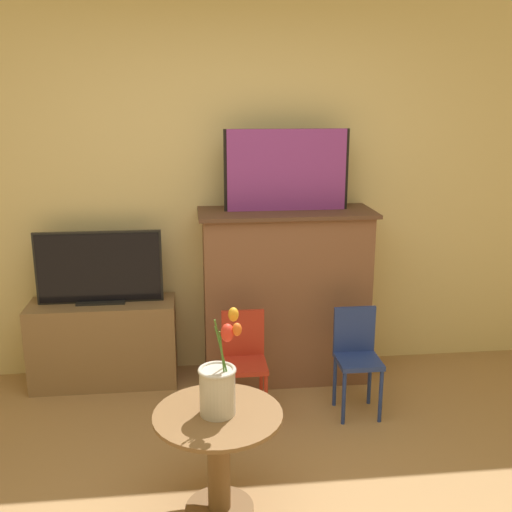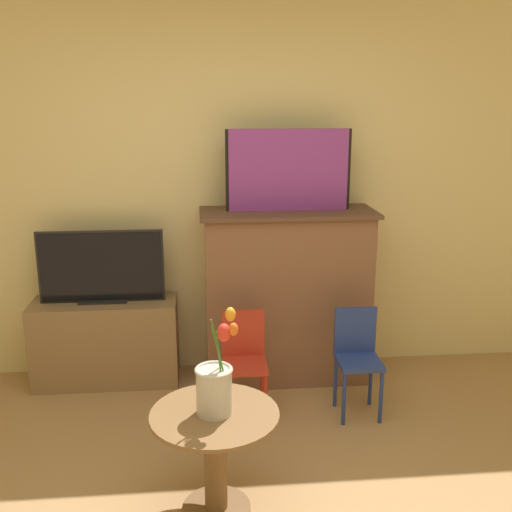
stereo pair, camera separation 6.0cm
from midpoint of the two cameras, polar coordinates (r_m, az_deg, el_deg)
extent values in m
cube|color=beige|center=(4.19, -2.65, 6.92)|extent=(8.00, 0.06, 2.70)
cube|color=brown|center=(4.16, 3.34, -3.77)|extent=(1.11, 0.44, 1.20)
cube|color=brown|center=(4.01, 3.49, 4.16)|extent=(1.17, 0.48, 0.02)
cube|color=black|center=(3.98, 3.54, 8.17)|extent=(0.83, 0.02, 0.53)
cube|color=purple|center=(3.97, 3.56, 8.15)|extent=(0.79, 0.02, 0.53)
cube|color=olive|center=(4.30, -13.68, -7.94)|extent=(0.98, 0.35, 0.59)
cube|color=black|center=(4.19, -13.93, -4.15)|extent=(0.32, 0.12, 0.01)
cube|color=black|center=(4.13, -14.11, -0.98)|extent=(0.83, 0.02, 0.49)
cube|color=black|center=(4.12, -14.13, -1.01)|extent=(0.80, 0.02, 0.46)
cylinder|color=#B22D1E|center=(3.67, -2.27, -13.82)|extent=(0.02, 0.02, 0.34)
cylinder|color=#B22D1E|center=(3.68, 1.40, -13.67)|extent=(0.02, 0.02, 0.34)
cylinder|color=#B22D1E|center=(3.87, -2.46, -12.19)|extent=(0.02, 0.02, 0.34)
cylinder|color=#B22D1E|center=(3.88, 1.00, -12.06)|extent=(0.02, 0.02, 0.34)
cube|color=#B22D1E|center=(3.69, -0.59, -10.36)|extent=(0.26, 0.26, 0.03)
cube|color=#B22D1E|center=(3.73, -0.75, -7.32)|extent=(0.26, 0.02, 0.30)
cylinder|color=navy|center=(3.75, 8.84, -13.32)|extent=(0.02, 0.02, 0.34)
cylinder|color=navy|center=(3.81, 12.28, -13.02)|extent=(0.02, 0.02, 0.34)
cylinder|color=navy|center=(3.94, 8.02, -11.77)|extent=(0.02, 0.02, 0.34)
cylinder|color=navy|center=(4.00, 11.28, -11.52)|extent=(0.02, 0.02, 0.34)
cube|color=navy|center=(3.79, 10.23, -9.89)|extent=(0.26, 0.26, 0.03)
cube|color=navy|center=(3.83, 9.87, -6.94)|extent=(0.26, 0.02, 0.30)
cylinder|color=brown|center=(3.14, -3.19, -22.84)|extent=(0.33, 0.33, 0.02)
cylinder|color=brown|center=(3.00, -3.26, -19.20)|extent=(0.11, 0.11, 0.50)
cylinder|color=brown|center=(2.86, -3.34, -14.86)|extent=(0.60, 0.60, 0.02)
cylinder|color=beige|center=(2.81, -3.38, -12.77)|extent=(0.16, 0.16, 0.22)
torus|color=beige|center=(2.76, -3.41, -10.78)|extent=(0.18, 0.18, 0.02)
cylinder|color=#477A2D|center=(2.72, -2.86, -9.53)|extent=(0.07, 0.03, 0.29)
ellipsoid|color=orange|center=(2.65, -1.51, -6.99)|extent=(0.04, 0.04, 0.06)
cylinder|color=#477A2D|center=(2.74, -2.98, -8.96)|extent=(0.07, 0.05, 0.32)
ellipsoid|color=orange|center=(2.72, -1.82, -5.57)|extent=(0.05, 0.05, 0.07)
cylinder|color=#477A2D|center=(2.72, -2.87, -9.79)|extent=(0.03, 0.02, 0.27)
ellipsoid|color=red|center=(2.66, -2.42, -7.29)|extent=(0.06, 0.06, 0.08)
camera|label=1|loc=(0.03, -89.50, 0.13)|focal=42.00mm
camera|label=2|loc=(0.03, 90.50, -0.13)|focal=42.00mm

